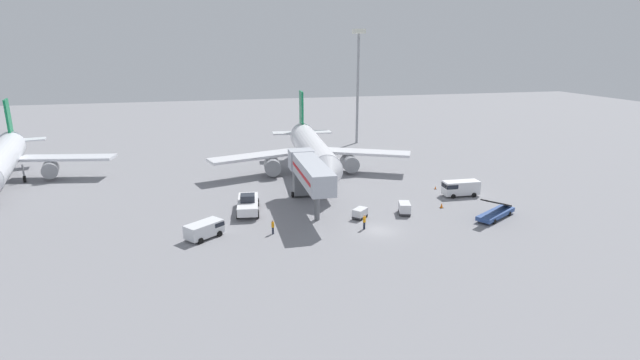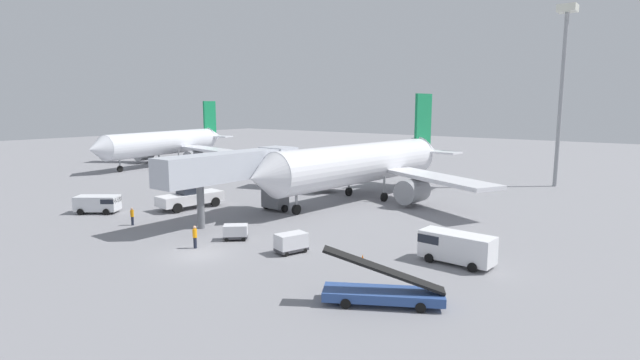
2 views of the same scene
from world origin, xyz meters
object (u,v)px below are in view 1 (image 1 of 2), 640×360
(airplane_background, at_px, (2,159))
(belt_loader_truck, at_px, (496,212))
(ground_crew_worker_foreground, at_px, (364,221))
(apron_light_mast, at_px, (358,65))
(baggage_cart_far_left, at_px, (360,213))
(ground_crew_worker_midground, at_px, (273,227))
(airplane_at_gate, at_px, (312,150))
(jet_bridge, at_px, (309,171))
(baggage_cart_outer_left, at_px, (404,208))
(safety_cone_bravo, at_px, (435,188))
(pushback_tug, at_px, (248,204))
(service_van_mid_center, at_px, (205,229))
(service_van_mid_right, at_px, (460,188))
(safety_cone_alpha, at_px, (442,205))

(airplane_background, bearing_deg, belt_loader_truck, -25.67)
(ground_crew_worker_foreground, relative_size, apron_light_mast, 0.07)
(airplane_background, bearing_deg, ground_crew_worker_foreground, -32.81)
(baggage_cart_far_left, xyz_separation_m, ground_crew_worker_foreground, (-0.71, -3.75, 0.25))
(ground_crew_worker_midground, xyz_separation_m, apron_light_mast, (26.85, 50.14, 16.55))
(belt_loader_truck, relative_size, baggage_cart_far_left, 2.96)
(airplane_at_gate, height_order, airplane_background, airplane_at_gate)
(jet_bridge, bearing_deg, belt_loader_truck, -23.56)
(airplane_at_gate, relative_size, baggage_cart_outer_left, 13.01)
(belt_loader_truck, bearing_deg, baggage_cart_outer_left, 158.37)
(baggage_cart_outer_left, height_order, ground_crew_worker_foreground, ground_crew_worker_foreground)
(baggage_cart_outer_left, bearing_deg, ground_crew_worker_midground, -171.34)
(jet_bridge, relative_size, safety_cone_bravo, 32.74)
(airplane_at_gate, height_order, pushback_tug, airplane_at_gate)
(service_van_mid_center, bearing_deg, belt_loader_truck, -3.71)
(pushback_tug, xyz_separation_m, safety_cone_bravo, (29.48, 3.68, -0.94))
(apron_light_mast, bearing_deg, safety_cone_bravo, -89.22)
(airplane_background, bearing_deg, service_van_mid_center, -44.32)
(baggage_cart_far_left, relative_size, ground_crew_worker_foreground, 1.27)
(service_van_mid_right, height_order, ground_crew_worker_midground, service_van_mid_right)
(safety_cone_alpha, xyz_separation_m, airplane_background, (-62.75, 27.15, 3.90))
(pushback_tug, relative_size, ground_crew_worker_foreground, 4.07)
(pushback_tug, xyz_separation_m, baggage_cart_outer_left, (20.15, -5.70, -0.33))
(belt_loader_truck, relative_size, safety_cone_bravo, 14.03)
(jet_bridge, distance_m, ground_crew_worker_midground, 11.25)
(service_van_mid_center, bearing_deg, ground_crew_worker_midground, -5.92)
(jet_bridge, xyz_separation_m, baggage_cart_outer_left, (11.76, -5.56, -4.32))
(jet_bridge, height_order, apron_light_mast, apron_light_mast)
(service_van_mid_right, bearing_deg, baggage_cart_outer_left, -154.31)
(service_van_mid_right, relative_size, apron_light_mast, 0.22)
(pushback_tug, distance_m, baggage_cart_far_left, 15.07)
(service_van_mid_right, xyz_separation_m, safety_cone_alpha, (-5.19, -4.35, -0.95))
(service_van_mid_center, distance_m, service_van_mid_right, 37.80)
(jet_bridge, xyz_separation_m, ground_crew_worker_midground, (-6.28, -8.31, -4.26))
(belt_loader_truck, distance_m, baggage_cart_outer_left, 11.71)
(baggage_cart_far_left, relative_size, apron_light_mast, 0.09)
(baggage_cart_far_left, relative_size, airplane_background, 0.07)
(service_van_mid_center, relative_size, baggage_cart_far_left, 2.01)
(safety_cone_alpha, height_order, airplane_background, airplane_background)
(ground_crew_worker_foreground, bearing_deg, apron_light_mast, 72.90)
(ground_crew_worker_foreground, bearing_deg, pushback_tug, 143.93)
(ground_crew_worker_foreground, xyz_separation_m, safety_cone_alpha, (12.98, 4.94, -0.64))
(jet_bridge, height_order, baggage_cart_outer_left, jet_bridge)
(airplane_background, bearing_deg, airplane_at_gate, -6.93)
(jet_bridge, relative_size, ground_crew_worker_foreground, 8.75)
(jet_bridge, distance_m, baggage_cart_far_left, 9.09)
(baggage_cart_far_left, height_order, safety_cone_bravo, baggage_cart_far_left)
(service_van_mid_right, height_order, apron_light_mast, apron_light_mast)
(baggage_cart_outer_left, bearing_deg, belt_loader_truck, -21.63)
(ground_crew_worker_foreground, bearing_deg, service_van_mid_right, 27.07)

